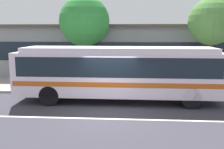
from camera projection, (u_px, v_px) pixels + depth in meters
The scene contains 10 objects.
ground_plane at pixel (108, 113), 11.78m from camera, with size 120.00×120.00×0.00m, color #393741.
sidewalk_slab at pixel (117, 81), 19.07m from camera, with size 60.00×8.00×0.12m, color #A29691.
lane_stripe_center at pixel (107, 119), 11.00m from camera, with size 56.00×0.16×0.01m, color silver.
transit_bus at pixel (119, 70), 13.52m from camera, with size 10.53×2.52×2.85m.
pedestrian_waiting_near_sign at pixel (94, 74), 15.84m from camera, with size 0.45×0.45×1.69m.
pedestrian_walking_along_curb at pixel (152, 74), 15.70m from camera, with size 0.38×0.38×1.73m.
pedestrian_standing_by_tree at pixel (133, 72), 16.60m from camera, with size 0.46×0.46×1.67m.
street_tree_near_stop at pixel (84, 22), 18.01m from camera, with size 3.49×3.49×5.97m.
street_tree_mid_block at pixel (212, 22), 16.73m from camera, with size 3.02×3.02×5.66m.
station_building at pixel (126, 49), 23.70m from camera, with size 21.71×9.29×4.17m.
Camera 1 is at (0.97, -11.30, 3.66)m, focal length 41.79 mm.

